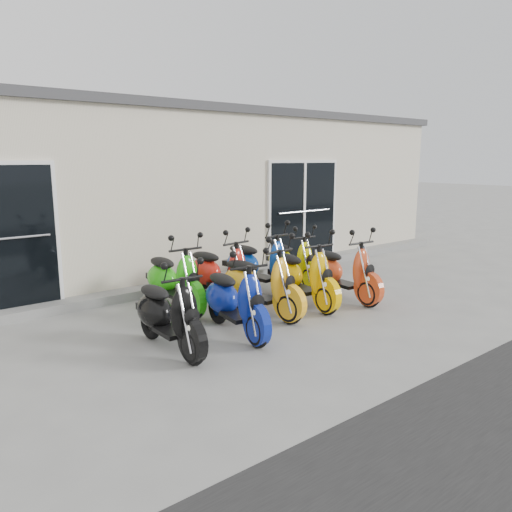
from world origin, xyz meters
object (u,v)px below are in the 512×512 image
(scooter_front_red, at_px, (343,263))
(scooter_back_green, at_px, (174,271))
(scooter_front_orange_a, at_px, (259,274))
(scooter_front_orange_b, at_px, (302,267))
(scooter_front_black, at_px, (168,303))
(scooter_back_yellow, at_px, (292,254))
(scooter_back_blue, at_px, (259,256))
(scooter_front_blue, at_px, (235,290))
(scooter_back_red, at_px, (220,263))

(scooter_front_red, height_order, scooter_back_green, scooter_back_green)
(scooter_front_orange_a, distance_m, scooter_front_orange_b, 0.85)
(scooter_front_black, relative_size, scooter_back_yellow, 1.05)
(scooter_front_red, relative_size, scooter_back_green, 0.99)
(scooter_front_red, bearing_deg, scooter_back_blue, 127.41)
(scooter_front_blue, xyz_separation_m, scooter_back_red, (0.80, 1.48, 0.01))
(scooter_front_orange_b, distance_m, scooter_back_blue, 1.04)
(scooter_front_orange_a, bearing_deg, scooter_back_green, 122.62)
(scooter_front_blue, xyz_separation_m, scooter_back_blue, (1.60, 1.45, 0.04))
(scooter_front_red, bearing_deg, scooter_back_green, 156.89)
(scooter_front_orange_b, bearing_deg, scooter_front_blue, -161.11)
(scooter_back_red, bearing_deg, scooter_front_red, -44.61)
(scooter_front_black, relative_size, scooter_back_blue, 0.93)
(scooter_front_orange_a, xyz_separation_m, scooter_back_blue, (0.82, 1.01, 0.01))
(scooter_back_green, relative_size, scooter_back_yellow, 1.09)
(scooter_front_blue, distance_m, scooter_front_orange_b, 1.68)
(scooter_front_orange_b, height_order, scooter_front_red, scooter_front_orange_b)
(scooter_front_orange_a, bearing_deg, scooter_back_yellow, 26.02)
(scooter_front_orange_a, xyz_separation_m, scooter_back_red, (0.01, 1.05, -0.01))
(scooter_back_yellow, bearing_deg, scooter_front_orange_a, -140.96)
(scooter_back_red, bearing_deg, scooter_back_yellow, -5.07)
(scooter_front_red, relative_size, scooter_back_red, 1.00)
(scooter_front_black, relative_size, scooter_front_red, 0.97)
(scooter_front_orange_b, xyz_separation_m, scooter_back_red, (-0.84, 1.08, -0.01))
(scooter_front_orange_b, xyz_separation_m, scooter_back_yellow, (0.85, 1.14, -0.06))
(scooter_front_blue, relative_size, scooter_back_blue, 0.94)
(scooter_front_black, height_order, scooter_back_yellow, scooter_front_black)
(scooter_back_green, distance_m, scooter_back_yellow, 2.57)
(scooter_front_orange_b, xyz_separation_m, scooter_front_red, (0.79, -0.16, -0.01))
(scooter_front_black, height_order, scooter_back_blue, scooter_back_blue)
(scooter_front_orange_a, height_order, scooter_front_red, scooter_front_orange_a)
(scooter_back_green, relative_size, scooter_back_red, 1.01)
(scooter_front_orange_a, xyz_separation_m, scooter_front_red, (1.64, -0.19, -0.01))
(scooter_front_black, bearing_deg, scooter_front_orange_a, 14.07)
(scooter_back_green, xyz_separation_m, scooter_back_yellow, (2.57, 0.07, -0.05))
(scooter_front_blue, relative_size, scooter_front_orange_a, 0.96)
(scooter_back_green, xyz_separation_m, scooter_back_blue, (1.69, -0.03, 0.02))
(scooter_front_blue, xyz_separation_m, scooter_back_yellow, (2.48, 1.55, -0.04))
(scooter_front_blue, distance_m, scooter_back_yellow, 2.93)
(scooter_front_orange_a, bearing_deg, scooter_front_black, -174.38)
(scooter_front_orange_a, relative_size, scooter_back_yellow, 1.11)
(scooter_back_red, xyz_separation_m, scooter_back_yellow, (1.69, 0.07, -0.05))
(scooter_front_blue, bearing_deg, scooter_back_blue, 50.14)
(scooter_front_black, xyz_separation_m, scooter_back_yellow, (3.46, 1.51, -0.03))
(scooter_front_black, bearing_deg, scooter_back_yellow, 24.87)
(scooter_front_black, xyz_separation_m, scooter_front_blue, (0.98, -0.04, 0.01))
(scooter_front_black, xyz_separation_m, scooter_back_red, (1.78, 1.45, 0.02))
(scooter_front_blue, height_order, scooter_back_red, scooter_back_red)
(scooter_back_green, distance_m, scooter_back_blue, 1.69)
(scooter_front_orange_b, bearing_deg, scooter_back_red, 132.84)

